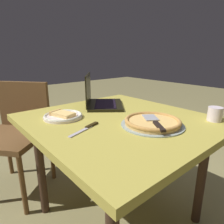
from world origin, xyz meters
TOP-DOWN VIEW (x-y plane):
  - ground_plane at (0.00, 0.00)m, footprint 12.00×12.00m
  - dining_table at (0.00, 0.00)m, footprint 1.04×0.97m
  - laptop at (-0.30, 0.09)m, footprint 0.41×0.39m
  - pizza_plate at (-0.22, -0.25)m, footprint 0.23×0.23m
  - pizza_tray at (0.20, 0.05)m, footprint 0.33×0.33m
  - table_knife at (0.02, -0.24)m, footprint 0.09×0.21m
  - drink_cup at (0.38, 0.38)m, footprint 0.08×0.08m
  - chair_near at (-0.77, -0.39)m, footprint 0.65×0.65m

SIDE VIEW (x-z plane):
  - ground_plane at x=0.00m, z-range 0.00..0.00m
  - chair_near at x=-0.77m, z-range 0.08..0.93m
  - dining_table at x=0.00m, z-range 0.27..0.98m
  - table_knife at x=0.02m, z-range 0.70..0.71m
  - pizza_plate at x=-0.22m, z-range 0.70..0.73m
  - pizza_tray at x=0.20m, z-range 0.70..0.74m
  - drink_cup at x=0.38m, z-range 0.70..0.78m
  - laptop at x=-0.30m, z-range 0.63..0.86m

